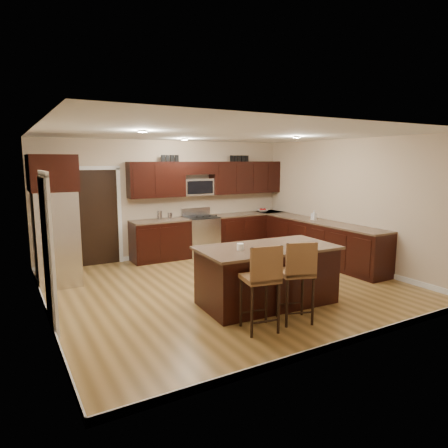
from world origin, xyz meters
TOP-DOWN VIEW (x-y plane):
  - floor at (0.00, 0.00)m, footprint 6.00×6.00m
  - ceiling at (0.00, 0.00)m, footprint 6.00×6.00m
  - wall_back at (0.00, 2.75)m, footprint 6.00×0.00m
  - wall_left at (-3.00, 0.00)m, footprint 0.00×5.50m
  - wall_right at (3.00, 0.00)m, footprint 0.00×5.50m
  - base_cabinets at (1.90, 1.45)m, footprint 4.02×3.96m
  - upper_cabinets at (1.04, 2.58)m, footprint 4.00×0.33m
  - range at (0.68, 2.45)m, footprint 0.76×0.64m
  - microwave at (0.68, 2.60)m, footprint 0.76×0.31m
  - doorway at (-1.65, 2.73)m, footprint 0.85×0.03m
  - pantry_door at (-2.98, -0.30)m, footprint 0.03×0.80m
  - letter_decor at (0.90, 2.58)m, footprint 2.20×0.03m
  - island at (0.11, -1.04)m, footprint 2.21×1.24m
  - stool_left at (-0.59, -1.89)m, footprint 0.51×0.51m
  - stool_mid at (0.01, -1.88)m, footprint 0.55×0.55m
  - refrigerator at (-2.62, 1.70)m, footprint 0.79×0.92m
  - floor_mat at (1.19, 1.32)m, footprint 1.03×0.70m
  - fruit_bowl at (2.49, 2.45)m, footprint 0.26×0.26m
  - soap_bottle at (2.70, 0.77)m, footprint 0.11×0.11m
  - canister_tall at (-0.35, 2.45)m, footprint 0.12×0.12m
  - canister_short at (-0.10, 2.45)m, footprint 0.11×0.11m
  - island_jar at (-0.39, -1.04)m, footprint 0.10×0.10m

SIDE VIEW (x-z plane):
  - floor at x=0.00m, z-range 0.00..0.00m
  - floor_mat at x=1.19m, z-range 0.00..0.01m
  - island at x=0.11m, z-range -0.03..0.89m
  - base_cabinets at x=1.90m, z-range 0.00..0.92m
  - range at x=0.68m, z-range -0.08..1.03m
  - stool_mid at x=0.01m, z-range 0.14..1.31m
  - stool_left at x=-0.59m, z-range 0.15..1.33m
  - fruit_bowl at x=2.49m, z-range 0.92..0.98m
  - island_jar at x=-0.39m, z-range 0.92..1.02m
  - canister_short at x=-0.10m, z-range 0.92..1.07m
  - pantry_door at x=-2.98m, z-range 0.00..2.04m
  - canister_tall at x=-0.35m, z-range 0.92..1.13m
  - soap_bottle at x=2.70m, z-range 0.92..1.13m
  - doorway at x=-1.65m, z-range 0.00..2.06m
  - refrigerator at x=-2.62m, z-range 0.04..2.39m
  - wall_back at x=0.00m, z-range -1.65..4.35m
  - wall_left at x=-3.00m, z-range -1.40..4.10m
  - wall_right at x=3.00m, z-range -1.40..4.10m
  - microwave at x=0.68m, z-range 1.42..1.82m
  - upper_cabinets at x=1.04m, z-range 1.44..2.24m
  - letter_decor at x=0.90m, z-range 2.22..2.37m
  - ceiling at x=0.00m, z-range 2.70..2.70m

